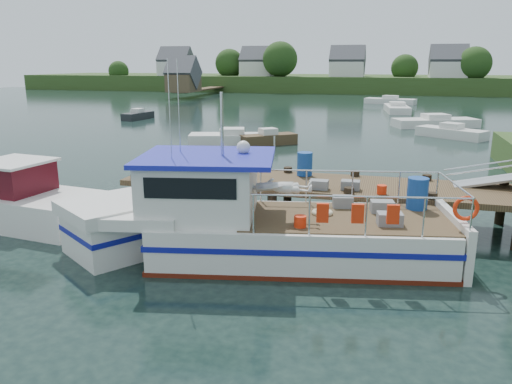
% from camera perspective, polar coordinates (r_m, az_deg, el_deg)
% --- Properties ---
extents(ground_plane, '(160.00, 160.00, 0.00)m').
position_cam_1_polar(ground_plane, '(17.95, 4.33, -3.06)').
color(ground_plane, black).
extents(far_shore, '(140.00, 42.55, 9.22)m').
position_cam_1_polar(far_shore, '(99.30, 13.55, 12.30)').
color(far_shore, '#304B1E').
rests_on(far_shore, ground).
extents(dock, '(16.60, 3.00, 4.78)m').
position_cam_1_polar(dock, '(17.47, 25.99, 2.58)').
color(dock, '#4B3923').
rests_on(dock, ground).
extents(lobster_boat, '(11.63, 5.17, 5.55)m').
position_cam_1_polar(lobster_boat, '(14.15, -0.58, -3.63)').
color(lobster_boat, silver).
rests_on(lobster_boat, ground).
extents(moored_rowboat, '(3.82, 3.44, 1.12)m').
position_cam_1_polar(moored_rowboat, '(33.97, 1.40, 6.11)').
color(moored_rowboat, '#4B3923').
rests_on(moored_rowboat, ground).
extents(moored_far, '(6.94, 3.85, 1.12)m').
position_cam_1_polar(moored_far, '(70.31, 15.09, 10.03)').
color(moored_far, silver).
rests_on(moored_far, ground).
extents(moored_a, '(6.14, 3.42, 1.07)m').
position_cam_1_polar(moored_a, '(34.42, -2.73, 6.19)').
color(moored_a, silver).
rests_on(moored_a, ground).
extents(moored_b, '(5.08, 4.26, 1.11)m').
position_cam_1_polar(moored_b, '(39.84, 21.42, 6.37)').
color(moored_b, silver).
rests_on(moored_b, ground).
extents(moored_c, '(7.50, 4.91, 1.12)m').
position_cam_1_polar(moored_c, '(46.17, 19.79, 7.52)').
color(moored_c, silver).
rests_on(moored_c, ground).
extents(moored_d, '(3.02, 6.94, 1.14)m').
position_cam_1_polar(moored_d, '(58.83, 15.80, 9.19)').
color(moored_d, silver).
rests_on(moored_d, ground).
extents(moored_e, '(1.82, 3.90, 1.04)m').
position_cam_1_polar(moored_e, '(50.92, -13.34, 8.54)').
color(moored_e, black).
rests_on(moored_e, ground).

